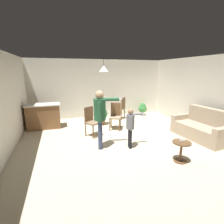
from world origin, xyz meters
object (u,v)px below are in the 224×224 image
(potted_plant_by_wall, at_px, (142,108))
(couch_floral, at_px, (201,128))
(spare_remote_on_table, at_px, (182,141))
(kitchen_counter, at_px, (44,116))
(person_adult, at_px, (100,113))
(potted_plant_corner, at_px, (101,113))
(dining_chair_centre_back, at_px, (115,115))
(dining_chair_near_wall, at_px, (121,107))
(side_table_by_couch, at_px, (181,149))
(person_child, at_px, (131,124))
(dining_chair_by_counter, at_px, (91,120))

(potted_plant_by_wall, bearing_deg, couch_floral, -81.93)
(potted_plant_by_wall, distance_m, spare_remote_on_table, 4.48)
(couch_floral, relative_size, kitchen_counter, 1.49)
(person_adult, distance_m, potted_plant_corner, 2.30)
(kitchen_counter, distance_m, dining_chair_centre_back, 2.78)
(dining_chair_near_wall, bearing_deg, spare_remote_on_table, -133.34)
(person_adult, xyz_separation_m, dining_chair_centre_back, (0.92, 1.45, -0.49))
(dining_chair_near_wall, distance_m, dining_chair_centre_back, 1.48)
(dining_chair_near_wall, xyz_separation_m, potted_plant_corner, (-1.10, -0.58, -0.08))
(side_table_by_couch, bearing_deg, person_child, 128.42)
(person_adult, bearing_deg, side_table_by_couch, 63.17)
(dining_chair_centre_back, relative_size, potted_plant_by_wall, 1.59)
(dining_chair_near_wall, height_order, potted_plant_corner, dining_chair_near_wall)
(couch_floral, distance_m, person_child, 2.55)
(spare_remote_on_table, bearing_deg, dining_chair_near_wall, 91.26)
(person_child, distance_m, dining_chair_centre_back, 1.71)
(kitchen_counter, distance_m, person_child, 3.63)
(side_table_by_couch, distance_m, potted_plant_corner, 3.70)
(kitchen_counter, height_order, person_child, person_child)
(dining_chair_centre_back, relative_size, spare_remote_on_table, 7.69)
(couch_floral, bearing_deg, dining_chair_near_wall, 23.91)
(couch_floral, bearing_deg, potted_plant_corner, 43.45)
(couch_floral, bearing_deg, person_child, 83.88)
(dining_chair_by_counter, bearing_deg, potted_plant_corner, -151.65)
(person_child, bearing_deg, person_adult, -97.34)
(kitchen_counter, bearing_deg, dining_chair_centre_back, -19.34)
(side_table_by_couch, bearing_deg, dining_chair_by_counter, 126.71)
(dining_chair_by_counter, xyz_separation_m, potted_plant_by_wall, (2.95, 1.99, -0.20))
(couch_floral, distance_m, dining_chair_near_wall, 3.47)
(couch_floral, height_order, dining_chair_centre_back, same)
(person_child, xyz_separation_m, potted_plant_by_wall, (2.06, 3.26, -0.37))
(dining_chair_centre_back, distance_m, spare_remote_on_table, 2.87)
(dining_chair_centre_back, xyz_separation_m, spare_remote_on_table, (0.79, -2.76, -0.01))
(dining_chair_near_wall, bearing_deg, couch_floral, -104.97)
(person_child, height_order, dining_chair_centre_back, person_child)
(person_adult, distance_m, dining_chair_near_wall, 3.23)
(side_table_by_couch, height_order, person_child, person_child)
(spare_remote_on_table, bearing_deg, couch_floral, 32.82)
(couch_floral, height_order, spare_remote_on_table, couch_floral)
(potted_plant_by_wall, relative_size, spare_remote_on_table, 4.84)
(dining_chair_by_counter, distance_m, spare_remote_on_table, 2.94)
(person_adult, height_order, potted_plant_corner, person_adult)
(dining_chair_near_wall, xyz_separation_m, potted_plant_by_wall, (1.25, 0.26, -0.20))
(couch_floral, height_order, side_table_by_couch, couch_floral)
(couch_floral, relative_size, dining_chair_near_wall, 1.88)
(person_adult, distance_m, spare_remote_on_table, 2.21)
(dining_chair_by_counter, distance_m, potted_plant_corner, 1.30)
(dining_chair_centre_back, bearing_deg, potted_plant_by_wall, -116.58)
(side_table_by_couch, relative_size, potted_plant_by_wall, 0.83)
(potted_plant_by_wall, bearing_deg, person_adult, -133.64)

